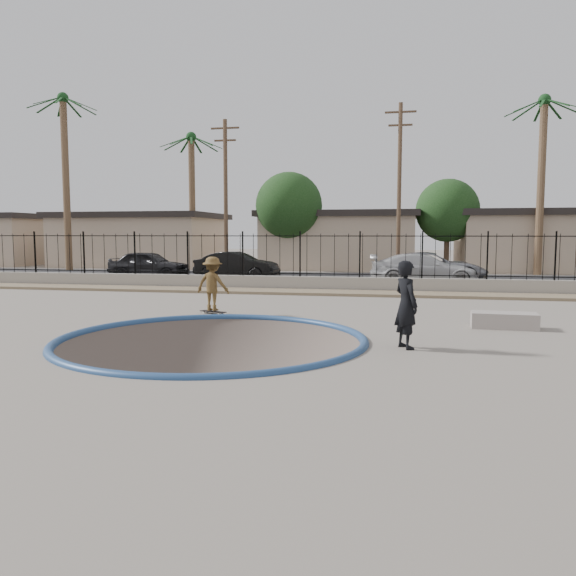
# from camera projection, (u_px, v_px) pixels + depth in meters

# --- Properties ---
(ground) EXTENTS (120.00, 120.00, 2.20)m
(ground) POSITION_uv_depth(u_px,v_px,m) (307.00, 311.00, 25.47)
(ground) COLOR slate
(ground) RESTS_ON ground
(bowl_pit) EXTENTS (6.84, 6.84, 1.80)m
(bowl_pit) POSITION_uv_depth(u_px,v_px,m) (212.00, 340.00, 12.67)
(bowl_pit) COLOR #493D38
(bowl_pit) RESTS_ON ground
(coping_ring) EXTENTS (7.04, 7.04, 0.20)m
(coping_ring) POSITION_uv_depth(u_px,v_px,m) (212.00, 340.00, 12.67)
(coping_ring) COLOR navy
(coping_ring) RESTS_ON ground
(rock_strip) EXTENTS (42.00, 1.60, 0.11)m
(rock_strip) POSITION_uv_depth(u_px,v_px,m) (295.00, 292.00, 22.62)
(rock_strip) COLOR #8D775C
(rock_strip) RESTS_ON ground
(retaining_wall) EXTENTS (42.00, 0.45, 0.60)m
(retaining_wall) POSITION_uv_depth(u_px,v_px,m) (300.00, 283.00, 23.67)
(retaining_wall) COLOR gray
(retaining_wall) RESTS_ON ground
(fence) EXTENTS (40.00, 0.04, 1.80)m
(fence) POSITION_uv_depth(u_px,v_px,m) (300.00, 255.00, 23.56)
(fence) COLOR black
(fence) RESTS_ON retaining_wall
(street) EXTENTS (90.00, 8.00, 0.04)m
(street) POSITION_uv_depth(u_px,v_px,m) (322.00, 278.00, 30.24)
(street) COLOR black
(street) RESTS_ON ground
(house_west) EXTENTS (11.60, 8.60, 3.90)m
(house_west) POSITION_uv_depth(u_px,v_px,m) (142.00, 239.00, 42.26)
(house_west) COLOR tan
(house_west) RESTS_ON ground
(house_center) EXTENTS (10.60, 8.60, 3.90)m
(house_center) POSITION_uv_depth(u_px,v_px,m) (341.00, 240.00, 39.32)
(house_center) COLOR tan
(house_center) RESTS_ON ground
(house_east) EXTENTS (12.60, 8.60, 3.90)m
(house_east) POSITION_uv_depth(u_px,v_px,m) (555.00, 240.00, 36.58)
(house_east) COLOR tan
(house_east) RESTS_ON ground
(palm_left) EXTENTS (2.30, 2.30, 11.30)m
(palm_left) POSITION_uv_depth(u_px,v_px,m) (65.00, 146.00, 35.73)
(palm_left) COLOR brown
(palm_left) RESTS_ON ground
(palm_mid) EXTENTS (2.30, 2.30, 9.30)m
(palm_mid) POSITION_uv_depth(u_px,v_px,m) (192.00, 171.00, 38.38)
(palm_mid) COLOR brown
(palm_mid) RESTS_ON ground
(palm_right) EXTENTS (2.30, 2.30, 10.30)m
(palm_right) POSITION_uv_depth(u_px,v_px,m) (543.00, 147.00, 32.06)
(palm_right) COLOR brown
(palm_right) RESTS_ON ground
(utility_pole_left) EXTENTS (1.70, 0.24, 9.00)m
(utility_pole_left) POSITION_uv_depth(u_px,v_px,m) (226.00, 194.00, 32.91)
(utility_pole_left) COLOR #473323
(utility_pole_left) RESTS_ON ground
(utility_pole_mid) EXTENTS (1.70, 0.24, 9.50)m
(utility_pole_mid) POSITION_uv_depth(u_px,v_px,m) (399.00, 187.00, 30.93)
(utility_pole_mid) COLOR #473323
(utility_pole_mid) RESTS_ON ground
(street_tree_left) EXTENTS (4.32, 4.32, 6.36)m
(street_tree_left) POSITION_uv_depth(u_px,v_px,m) (289.00, 206.00, 36.28)
(street_tree_left) COLOR #473323
(street_tree_left) RESTS_ON ground
(street_tree_mid) EXTENTS (3.96, 3.96, 5.83)m
(street_tree_mid) POSITION_uv_depth(u_px,v_px,m) (448.00, 211.00, 35.33)
(street_tree_mid) COLOR #473323
(street_tree_mid) RESTS_ON ground
(skater) EXTENTS (1.13, 0.77, 1.61)m
(skater) POSITION_uv_depth(u_px,v_px,m) (213.00, 287.00, 16.76)
(skater) COLOR brown
(skater) RESTS_ON ground
(skateboard) EXTENTS (0.90, 0.54, 0.08)m
(skateboard) POSITION_uv_depth(u_px,v_px,m) (213.00, 312.00, 16.84)
(skateboard) COLOR black
(skateboard) RESTS_ON ground
(videographer) EXTENTS (0.73, 0.80, 1.84)m
(videographer) POSITION_uv_depth(u_px,v_px,m) (406.00, 305.00, 11.69)
(videographer) COLOR black
(videographer) RESTS_ON ground
(concrete_ledge) EXTENTS (1.64, 0.80, 0.40)m
(concrete_ledge) POSITION_uv_depth(u_px,v_px,m) (504.00, 320.00, 14.26)
(concrete_ledge) COLOR gray
(concrete_ledge) RESTS_ON ground
(car_a) EXTENTS (4.32, 1.84, 1.45)m
(car_a) POSITION_uv_depth(u_px,v_px,m) (149.00, 264.00, 29.99)
(car_a) COLOR black
(car_a) RESTS_ON street
(car_b) EXTENTS (4.39, 1.74, 1.42)m
(car_b) POSITION_uv_depth(u_px,v_px,m) (237.00, 266.00, 29.03)
(car_b) COLOR black
(car_b) RESTS_ON street
(car_c) EXTENTS (5.03, 2.30, 1.43)m
(car_c) POSITION_uv_depth(u_px,v_px,m) (423.00, 269.00, 25.91)
(car_c) COLOR #B8B8BA
(car_c) RESTS_ON street
(car_d) EXTENTS (5.37, 2.61, 1.47)m
(car_d) POSITION_uv_depth(u_px,v_px,m) (431.00, 267.00, 27.12)
(car_d) COLOR gray
(car_d) RESTS_ON street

